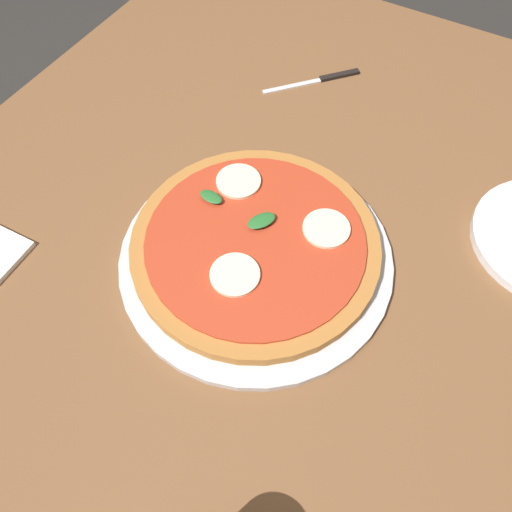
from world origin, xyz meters
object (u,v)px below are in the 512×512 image
at_px(serving_tray, 256,258).
at_px(knife, 324,79).
at_px(dining_table, 271,321).
at_px(pizza, 256,244).

bearing_deg(serving_tray, knife, -167.98).
relative_size(dining_table, knife, 10.17).
relative_size(pizza, knife, 2.42).
height_order(serving_tray, pizza, pizza).
height_order(dining_table, knife, knife).
distance_m(serving_tray, pizza, 0.02).
xyz_separation_m(dining_table, serving_tray, (-0.04, -0.05, 0.09)).
distance_m(dining_table, knife, 0.46).
relative_size(serving_tray, pizza, 1.10).
height_order(pizza, knife, pizza).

